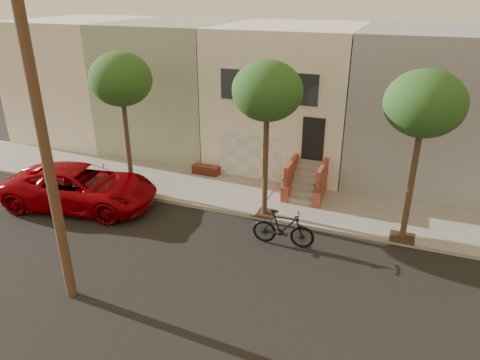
% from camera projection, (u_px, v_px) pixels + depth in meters
% --- Properties ---
extents(ground, '(90.00, 90.00, 0.00)m').
position_uv_depth(ground, '(203.00, 260.00, 15.54)').
color(ground, black).
rests_on(ground, ground).
extents(sidewalk, '(40.00, 3.70, 0.15)m').
position_uv_depth(sidewalk, '(253.00, 197.00, 20.09)').
color(sidewalk, gray).
rests_on(sidewalk, ground).
extents(house_row, '(33.10, 11.70, 7.00)m').
position_uv_depth(house_row, '(290.00, 93.00, 23.66)').
color(house_row, beige).
rests_on(house_row, sidewalk).
extents(tree_left, '(2.70, 2.57, 6.30)m').
position_uv_depth(tree_left, '(121.00, 80.00, 18.60)').
color(tree_left, '#2D2116').
rests_on(tree_left, sidewalk).
extents(tree_mid, '(2.70, 2.57, 6.30)m').
position_uv_depth(tree_mid, '(267.00, 92.00, 16.46)').
color(tree_mid, '#2D2116').
rests_on(tree_mid, sidewalk).
extents(tree_right, '(2.70, 2.57, 6.30)m').
position_uv_depth(tree_right, '(425.00, 105.00, 14.64)').
color(tree_right, '#2D2116').
rests_on(tree_right, sidewalk).
extents(pickup_truck, '(6.95, 4.04, 1.82)m').
position_uv_depth(pickup_truck, '(81.00, 187.00, 19.09)').
color(pickup_truck, '#8E0008').
rests_on(pickup_truck, ground).
extents(motorcycle, '(2.37, 0.82, 1.40)m').
position_uv_depth(motorcycle, '(283.00, 228.00, 16.21)').
color(motorcycle, black).
rests_on(motorcycle, ground).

